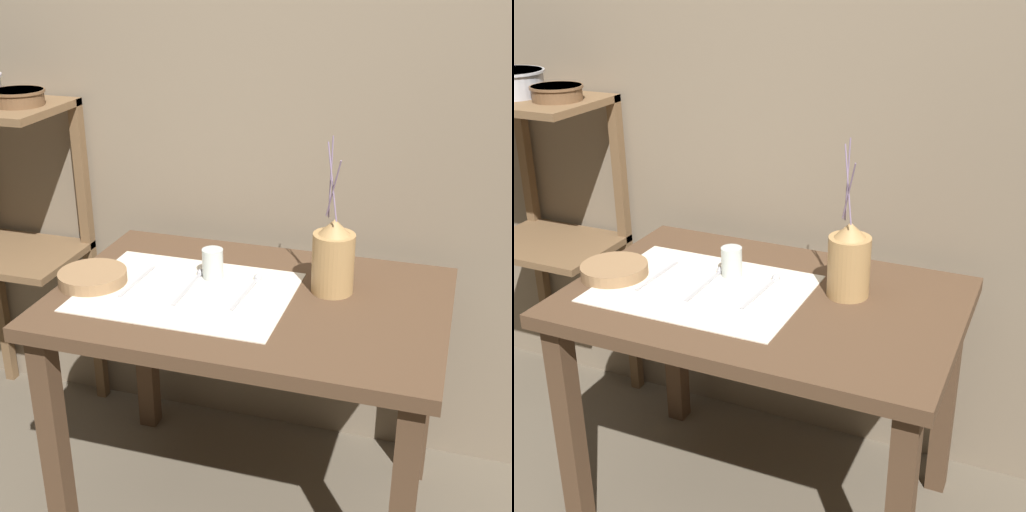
% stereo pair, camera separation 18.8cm
% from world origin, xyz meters
% --- Properties ---
extents(ground_plane, '(12.00, 12.00, 0.00)m').
position_xyz_m(ground_plane, '(0.00, 0.00, 0.00)').
color(ground_plane, brown).
extents(stone_wall_back, '(7.00, 0.06, 2.40)m').
position_xyz_m(stone_wall_back, '(0.00, 0.46, 1.20)').
color(stone_wall_back, '#7A6B56').
rests_on(stone_wall_back, ground_plane).
extents(wooden_table, '(1.07, 0.70, 0.72)m').
position_xyz_m(wooden_table, '(0.00, 0.00, 0.61)').
color(wooden_table, '#4C3523').
rests_on(wooden_table, ground_plane).
extents(wooden_shelf_unit, '(0.45, 0.35, 1.14)m').
position_xyz_m(wooden_shelf_unit, '(-0.93, 0.28, 0.79)').
color(wooden_shelf_unit, brown).
rests_on(wooden_shelf_unit, ground_plane).
extents(linen_cloth, '(0.57, 0.42, 0.00)m').
position_xyz_m(linen_cloth, '(-0.17, -0.03, 0.72)').
color(linen_cloth, beige).
rests_on(linen_cloth, wooden_table).
extents(pitcher_with_flowers, '(0.12, 0.12, 0.43)m').
position_xyz_m(pitcher_with_flowers, '(0.21, 0.09, 0.82)').
color(pitcher_with_flowers, '#A87F4C').
rests_on(pitcher_with_flowers, wooden_table).
extents(wooden_bowl, '(0.19, 0.19, 0.04)m').
position_xyz_m(wooden_bowl, '(-0.44, -0.05, 0.74)').
color(wooden_bowl, '#8E6B47').
rests_on(wooden_bowl, wooden_table).
extents(glass_tumbler_near, '(0.06, 0.06, 0.09)m').
position_xyz_m(glass_tumbler_near, '(-0.13, 0.08, 0.77)').
color(glass_tumbler_near, '#B7C1BC').
rests_on(glass_tumbler_near, wooden_table).
extents(fork_inner, '(0.02, 0.21, 0.00)m').
position_xyz_m(fork_inner, '(-0.33, -0.01, 0.73)').
color(fork_inner, '#A8A8AD').
rests_on(fork_inner, wooden_table).
extents(spoon_outer, '(0.02, 0.22, 0.02)m').
position_xyz_m(spoon_outer, '(-0.17, 0.04, 0.73)').
color(spoon_outer, '#A8A8AD').
rests_on(spoon_outer, wooden_table).
extents(spoon_inner, '(0.03, 0.22, 0.02)m').
position_xyz_m(spoon_inner, '(-0.01, 0.06, 0.73)').
color(spoon_inner, '#A8A8AD').
rests_on(spoon_inner, wooden_table).
extents(metal_pot_small, '(0.17, 0.17, 0.05)m').
position_xyz_m(metal_pot_small, '(-0.82, 0.24, 1.17)').
color(metal_pot_small, brown).
rests_on(metal_pot_small, wooden_shelf_unit).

